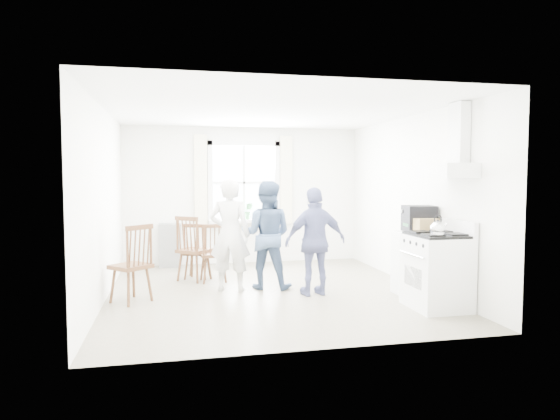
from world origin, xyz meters
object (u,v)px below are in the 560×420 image
at_px(windsor_chair_b, 196,245).
at_px(windsor_chair_c, 136,255).
at_px(person_left, 230,235).
at_px(person_mid, 266,235).
at_px(person_right, 315,241).
at_px(stereo_stack, 419,218).
at_px(gas_stove, 437,270).
at_px(low_cabinet, 416,263).
at_px(windsor_chair_a, 214,246).

height_order(windsor_chair_b, windsor_chair_c, windsor_chair_c).
distance_m(windsor_chair_b, person_left, 1.07).
distance_m(person_mid, person_right, 0.82).
height_order(windsor_chair_c, person_right, person_right).
relative_size(stereo_stack, person_left, 0.27).
bearing_deg(stereo_stack, gas_stove, -99.41).
xyz_separation_m(low_cabinet, stereo_stack, (0.05, 0.01, 0.63)).
height_order(gas_stove, windsor_chair_a, gas_stove).
distance_m(stereo_stack, windsor_chair_a, 3.13).
relative_size(low_cabinet, windsor_chair_b, 0.98).
bearing_deg(gas_stove, windsor_chair_c, 164.14).
height_order(gas_stove, low_cabinet, gas_stove).
relative_size(stereo_stack, windsor_chair_a, 0.47).
bearing_deg(windsor_chair_c, person_mid, 15.64).
distance_m(gas_stove, windsor_chair_c, 3.88).
distance_m(low_cabinet, windsor_chair_a, 3.05).
distance_m(stereo_stack, person_right, 1.49).
height_order(stereo_stack, windsor_chair_c, stereo_stack).
bearing_deg(low_cabinet, person_left, 161.88).
distance_m(gas_stove, low_cabinet, 0.70).
distance_m(low_cabinet, person_right, 1.44).
xyz_separation_m(windsor_chair_b, person_mid, (1.00, -0.88, 0.24)).
bearing_deg(person_mid, low_cabinet, 176.83).
relative_size(stereo_stack, person_right, 0.29).
xyz_separation_m(stereo_stack, person_left, (-2.57, 0.81, -0.26)).
bearing_deg(person_left, windsor_chair_c, 37.81).
relative_size(windsor_chair_a, person_right, 0.62).
distance_m(gas_stove, windsor_chair_b, 3.80).
xyz_separation_m(windsor_chair_a, windsor_chair_c, (-1.10, -1.06, 0.07)).
bearing_deg(person_left, windsor_chair_b, -46.09).
distance_m(windsor_chair_c, person_left, 1.38).
bearing_deg(person_left, stereo_stack, -179.49).
bearing_deg(person_mid, person_left, 26.06).
bearing_deg(gas_stove, person_right, 142.37).
xyz_separation_m(person_mid, person_right, (0.59, -0.57, -0.04)).
xyz_separation_m(windsor_chair_c, person_right, (2.43, -0.05, 0.12)).
bearing_deg(gas_stove, person_mid, 140.32).
relative_size(windsor_chair_b, person_mid, 0.57).
distance_m(stereo_stack, windsor_chair_b, 3.52).
bearing_deg(person_right, windsor_chair_b, -48.02).
height_order(stereo_stack, person_right, person_right).
relative_size(gas_stove, stereo_stack, 2.52).
bearing_deg(person_right, person_left, -30.17).
relative_size(person_left, person_mid, 1.03).
bearing_deg(windsor_chair_b, windsor_chair_c, -120.95).
bearing_deg(person_mid, person_right, 157.00).
xyz_separation_m(windsor_chair_c, person_left, (1.29, 0.46, 0.18)).
relative_size(low_cabinet, windsor_chair_a, 0.96).
bearing_deg(person_left, person_right, 173.63).
bearing_deg(stereo_stack, person_right, 168.45).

